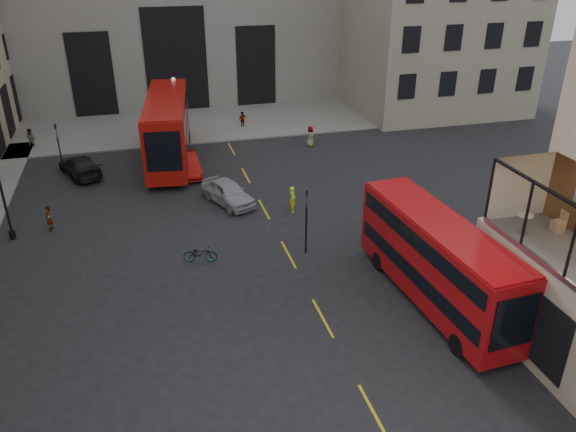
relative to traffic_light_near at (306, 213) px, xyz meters
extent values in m
plane|color=black|center=(1.00, -12.00, -2.42)|extent=(140.00, 140.00, 0.00)
cube|color=black|center=(5.98, -12.00, -0.42)|extent=(0.08, 9.20, 3.00)
cube|color=beige|center=(7.50, -7.00, 3.62)|extent=(3.00, 0.04, 2.90)
cube|color=slate|center=(6.00, -12.00, 2.28)|extent=(0.12, 10.00, 0.18)
cube|color=gray|center=(-4.00, 36.00, 6.58)|extent=(34.00, 10.00, 18.00)
cube|color=black|center=(-4.00, 30.96, 2.58)|extent=(6.00, 0.12, 10.00)
cube|color=black|center=(-12.00, 30.96, 1.58)|extent=(4.00, 0.12, 8.00)
cube|color=black|center=(4.00, 30.96, 1.58)|extent=(4.00, 0.12, 8.00)
cube|color=gray|center=(21.00, 28.00, 7.58)|extent=(16.00, 18.00, 20.00)
cube|color=slate|center=(-5.00, 26.00, -2.36)|extent=(40.00, 12.00, 0.12)
cylinder|color=black|center=(0.00, 0.00, -1.02)|extent=(0.10, 0.10, 2.80)
imported|color=black|center=(0.00, 0.00, 0.88)|extent=(0.16, 0.20, 1.00)
cylinder|color=black|center=(-14.00, 16.00, -1.02)|extent=(0.10, 0.10, 2.80)
imported|color=black|center=(-14.00, 16.00, 0.88)|extent=(0.16, 0.20, 1.00)
cylinder|color=black|center=(-16.00, 6.00, 0.08)|extent=(0.14, 0.14, 5.00)
cylinder|color=black|center=(-16.00, 6.00, -2.17)|extent=(0.36, 0.36, 0.50)
cylinder|color=black|center=(-5.00, 22.00, 0.08)|extent=(0.14, 0.14, 5.00)
cylinder|color=black|center=(-5.00, 22.00, -2.17)|extent=(0.36, 0.36, 0.50)
sphere|color=silver|center=(-5.00, 22.00, 2.73)|extent=(0.36, 0.36, 0.36)
cube|color=#A40B0F|center=(4.50, -6.05, -0.14)|extent=(3.12, 10.83, 3.79)
cube|color=black|center=(4.50, -6.05, -0.67)|extent=(3.12, 10.25, 0.78)
cube|color=black|center=(4.50, -6.05, 1.03)|extent=(3.12, 10.25, 0.78)
cube|color=#A40B0F|center=(4.50, -6.05, 1.79)|extent=(3.01, 10.61, 0.12)
cylinder|color=black|center=(3.19, -2.70, -1.94)|extent=(0.33, 0.99, 0.97)
cylinder|color=black|center=(5.37, -2.56, -1.94)|extent=(0.33, 0.99, 0.97)
cylinder|color=black|center=(3.65, -9.85, -1.94)|extent=(0.33, 0.99, 0.97)
cylinder|color=black|center=(5.83, -9.71, -1.94)|extent=(0.33, 0.99, 0.97)
cube|color=#A2110B|center=(-6.08, 16.60, 0.28)|extent=(4.32, 12.89, 4.48)
cube|color=black|center=(-6.08, 16.60, -0.36)|extent=(4.28, 12.21, 0.92)
cube|color=black|center=(-6.08, 16.60, 1.65)|extent=(4.28, 12.21, 0.92)
cube|color=#A2110B|center=(-6.08, 16.60, 2.55)|extent=(4.17, 12.62, 0.14)
cylinder|color=black|center=(-6.92, 20.77, -1.85)|extent=(0.45, 1.18, 1.15)
cylinder|color=black|center=(-4.30, 20.46, -1.85)|extent=(0.45, 1.18, 1.15)
cylinder|color=black|center=(-7.90, 12.35, -1.85)|extent=(0.45, 1.18, 1.15)
cylinder|color=black|center=(-5.28, 12.05, -1.85)|extent=(0.45, 1.18, 1.15)
imported|color=#A1A2A9|center=(-3.05, 7.57, -1.64)|extent=(3.43, 4.94, 1.56)
imported|color=#AA0E0A|center=(-5.12, 13.44, -1.67)|extent=(1.89, 4.70, 1.52)
imported|color=black|center=(-12.72, 15.26, -1.71)|extent=(3.70, 5.35, 1.44)
imported|color=gray|center=(-5.77, 0.57, -1.95)|extent=(1.89, 1.04, 0.94)
imported|color=#E4FF1A|center=(0.69, 5.22, -1.56)|extent=(0.51, 0.69, 1.72)
imported|color=gray|center=(-16.94, 22.45, -1.57)|extent=(0.87, 0.69, 1.70)
imported|color=gray|center=(-5.28, 22.76, -1.61)|extent=(1.16, 1.19, 1.63)
imported|color=gray|center=(1.04, 23.61, -1.66)|extent=(0.97, 0.71, 1.52)
imported|color=gray|center=(5.51, 17.02, -1.56)|extent=(0.67, 0.92, 1.74)
imported|color=gray|center=(-13.98, 6.53, -1.64)|extent=(0.41, 0.59, 1.58)
cylinder|color=beige|center=(6.91, -8.38, 2.96)|extent=(0.65, 0.65, 0.04)
cylinder|color=slate|center=(6.91, -8.38, 2.57)|extent=(0.09, 0.09, 0.76)
cylinder|color=slate|center=(6.91, -8.38, 2.19)|extent=(0.48, 0.48, 0.03)
cube|color=tan|center=(8.35, -8.70, 2.42)|extent=(0.46, 0.46, 0.48)
cube|color=tan|center=(8.56, -8.70, 2.87)|extent=(0.05, 0.45, 0.43)
camera|label=1|loc=(-8.05, -25.90, 13.22)|focal=35.00mm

